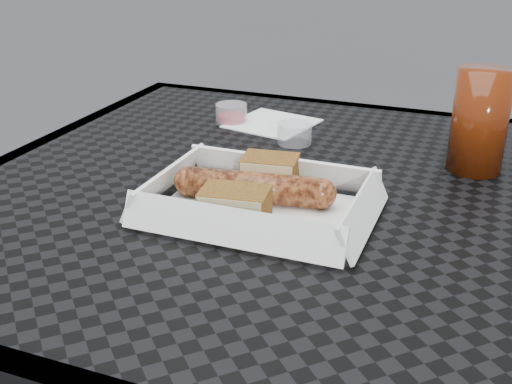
% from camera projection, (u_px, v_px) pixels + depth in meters
% --- Properties ---
extents(patio_table, '(0.80, 0.80, 0.74)m').
position_uv_depth(patio_table, '(283.00, 241.00, 0.82)').
color(patio_table, black).
rests_on(patio_table, ground).
extents(food_tray, '(0.22, 0.15, 0.00)m').
position_uv_depth(food_tray, '(259.00, 211.00, 0.72)').
color(food_tray, white).
rests_on(food_tray, patio_table).
extents(bratwurst, '(0.19, 0.06, 0.04)m').
position_uv_depth(bratwurst, '(254.00, 187.00, 0.73)').
color(bratwurst, brown).
rests_on(bratwurst, food_tray).
extents(bread_near, '(0.07, 0.06, 0.04)m').
position_uv_depth(bread_near, '(270.00, 173.00, 0.77)').
color(bread_near, brown).
rests_on(bread_near, food_tray).
extents(bread_far, '(0.08, 0.06, 0.04)m').
position_uv_depth(bread_far, '(235.00, 206.00, 0.69)').
color(bread_far, brown).
rests_on(bread_far, food_tray).
extents(veg_garnish, '(0.03, 0.03, 0.00)m').
position_uv_depth(veg_garnish, '(307.00, 239.00, 0.65)').
color(veg_garnish, '#F53D0A').
rests_on(veg_garnish, food_tray).
extents(napkin, '(0.14, 0.14, 0.00)m').
position_uv_depth(napkin, '(272.00, 123.00, 1.02)').
color(napkin, white).
rests_on(napkin, patio_table).
extents(condiment_cup_sauce, '(0.05, 0.05, 0.03)m').
position_uv_depth(condiment_cup_sauce, '(231.00, 113.00, 1.02)').
color(condiment_cup_sauce, maroon).
rests_on(condiment_cup_sauce, patio_table).
extents(condiment_cup_empty, '(0.05, 0.05, 0.03)m').
position_uv_depth(condiment_cup_empty, '(294.00, 133.00, 0.93)').
color(condiment_cup_empty, silver).
rests_on(condiment_cup_empty, patio_table).
extents(drink_glass, '(0.07, 0.07, 0.13)m').
position_uv_depth(drink_glass, '(480.00, 121.00, 0.81)').
color(drink_glass, '#4C1806').
rests_on(drink_glass, patio_table).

